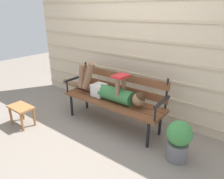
{
  "coord_description": "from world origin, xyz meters",
  "views": [
    {
      "loc": [
        1.78,
        -2.16,
        1.75
      ],
      "look_at": [
        0.0,
        0.17,
        0.61
      ],
      "focal_mm": 32.75,
      "sensor_mm": 36.0,
      "label": 1
    }
  ],
  "objects_px": {
    "footstool": "(21,110)",
    "potted_plant": "(179,140)",
    "park_bench": "(115,96)",
    "reclining_person": "(108,90)"
  },
  "relations": [
    {
      "from": "footstool",
      "to": "potted_plant",
      "type": "bearing_deg",
      "value": 17.17
    },
    {
      "from": "footstool",
      "to": "park_bench",
      "type": "bearing_deg",
      "value": 40.14
    },
    {
      "from": "footstool",
      "to": "potted_plant",
      "type": "height_order",
      "value": "potted_plant"
    },
    {
      "from": "footstool",
      "to": "potted_plant",
      "type": "xyz_separation_m",
      "value": [
        2.3,
        0.71,
        0.02
      ]
    },
    {
      "from": "park_bench",
      "to": "reclining_person",
      "type": "height_order",
      "value": "reclining_person"
    },
    {
      "from": "footstool",
      "to": "reclining_person",
      "type": "bearing_deg",
      "value": 40.0
    },
    {
      "from": "park_bench",
      "to": "reclining_person",
      "type": "xyz_separation_m",
      "value": [
        -0.08,
        -0.07,
        0.1
      ]
    },
    {
      "from": "reclining_person",
      "to": "potted_plant",
      "type": "height_order",
      "value": "reclining_person"
    },
    {
      "from": "park_bench",
      "to": "reclining_person",
      "type": "relative_size",
      "value": 0.97
    },
    {
      "from": "reclining_person",
      "to": "footstool",
      "type": "xyz_separation_m",
      "value": [
        -1.06,
        -0.89,
        -0.32
      ]
    }
  ]
}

